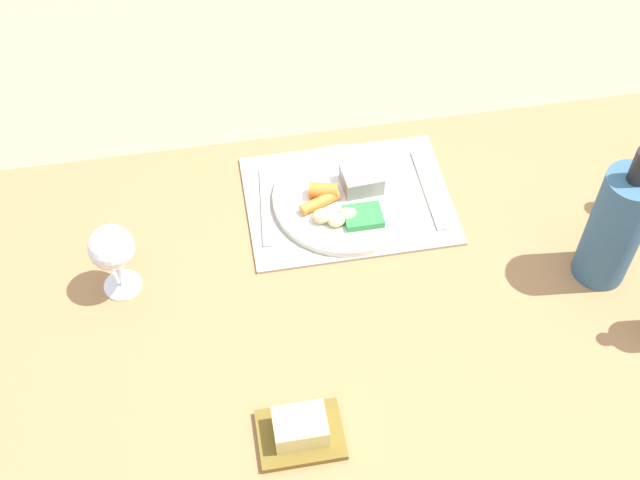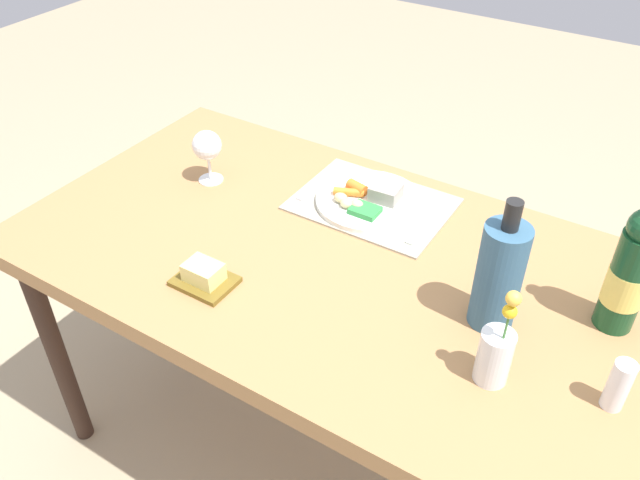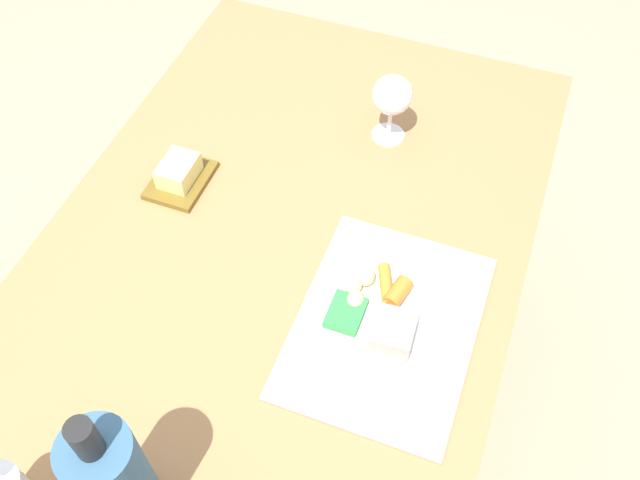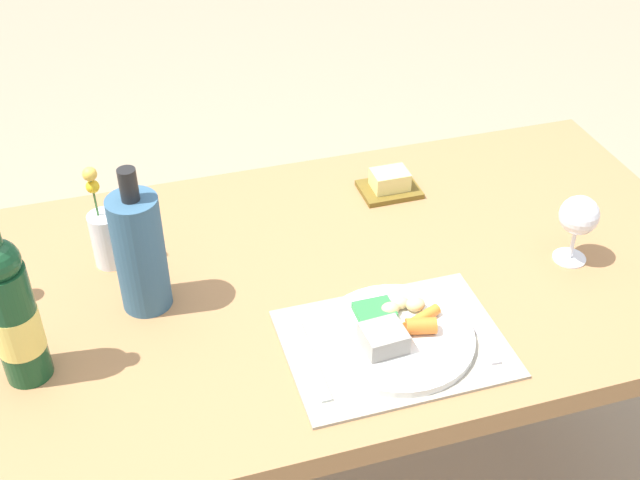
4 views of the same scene
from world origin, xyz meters
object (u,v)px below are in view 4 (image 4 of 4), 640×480
(wine_bottle, at_px, (12,312))
(butter_dish, at_px, (390,184))
(dinner_plate, at_px, (396,334))
(wine_glass, at_px, (579,217))
(knife, at_px, (477,326))
(dining_table, at_px, (353,295))
(cooler_bottle, at_px, (140,252))
(fork, at_px, (310,358))
(flower_vase, at_px, (106,235))

(wine_bottle, xyz_separation_m, butter_dish, (0.78, 0.35, -0.12))
(dinner_plate, relative_size, butter_dish, 2.11)
(wine_glass, bearing_deg, butter_dish, 127.94)
(knife, bearing_deg, dining_table, 129.66)
(wine_bottle, relative_size, cooler_bottle, 1.12)
(wine_glass, bearing_deg, dining_table, 167.32)
(fork, bearing_deg, dinner_plate, 0.62)
(knife, relative_size, butter_dish, 1.48)
(fork, bearing_deg, knife, -2.05)
(dinner_plate, bearing_deg, wine_glass, 16.09)
(fork, xyz_separation_m, cooler_bottle, (-0.25, 0.23, 0.11))
(dining_table, xyz_separation_m, fork, (-0.15, -0.22, 0.08))
(dining_table, relative_size, butter_dish, 11.37)
(dining_table, bearing_deg, dinner_plate, -88.62)
(dinner_plate, height_order, knife, dinner_plate)
(wine_bottle, height_order, flower_vase, wine_bottle)
(dinner_plate, height_order, butter_dish, dinner_plate)
(knife, bearing_deg, flower_vase, 152.85)
(dining_table, height_order, dinner_plate, dinner_plate)
(knife, relative_size, wine_bottle, 0.59)
(cooler_bottle, bearing_deg, dinner_plate, -29.68)
(knife, relative_size, flower_vase, 0.87)
(dinner_plate, bearing_deg, cooler_bottle, 150.32)
(knife, distance_m, butter_dish, 0.47)
(butter_dish, bearing_deg, fork, -124.96)
(dinner_plate, xyz_separation_m, flower_vase, (-0.46, 0.38, 0.05))
(knife, height_order, cooler_bottle, cooler_bottle)
(knife, bearing_deg, butter_dish, 94.24)
(dinner_plate, height_order, cooler_bottle, cooler_bottle)
(flower_vase, xyz_separation_m, butter_dish, (0.62, 0.08, -0.05))
(wine_bottle, bearing_deg, wine_glass, 0.73)
(dining_table, distance_m, flower_vase, 0.50)
(dinner_plate, relative_size, flower_vase, 1.24)
(fork, distance_m, cooler_bottle, 0.36)
(dinner_plate, height_order, flower_vase, flower_vase)
(dining_table, xyz_separation_m, wine_glass, (0.43, -0.10, 0.17))
(knife, distance_m, flower_vase, 0.73)
(knife, bearing_deg, wine_glass, 31.69)
(fork, bearing_deg, flower_vase, 128.28)
(wine_bottle, bearing_deg, knife, -8.83)
(dining_table, bearing_deg, wine_glass, -12.68)
(fork, xyz_separation_m, wine_glass, (0.58, 0.12, 0.09))
(dinner_plate, height_order, wine_glass, wine_glass)
(knife, relative_size, cooler_bottle, 0.66)
(flower_vase, bearing_deg, cooler_bottle, -69.37)
(dining_table, distance_m, dinner_plate, 0.23)
(wine_bottle, relative_size, flower_vase, 1.48)
(dining_table, relative_size, cooler_bottle, 5.03)
(wine_glass, relative_size, flower_vase, 0.66)
(knife, bearing_deg, dinner_plate, -179.34)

